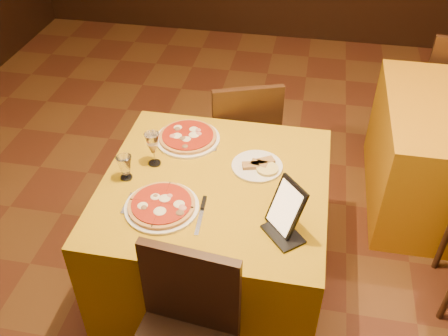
% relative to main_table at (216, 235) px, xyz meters
% --- Properties ---
extents(floor, '(6.00, 7.00, 0.01)m').
position_rel_main_table_xyz_m(floor, '(0.37, -0.10, -0.38)').
color(floor, '#5E2D19').
rests_on(floor, ground).
extents(main_table, '(1.10, 1.10, 0.75)m').
position_rel_main_table_xyz_m(main_table, '(0.00, 0.00, 0.00)').
color(main_table, '#B5870B').
rests_on(main_table, floor).
extents(chair_main_far, '(0.59, 0.59, 0.91)m').
position_rel_main_table_xyz_m(chair_main_far, '(0.00, 0.83, 0.08)').
color(chair_main_far, black).
rests_on(chair_main_far, floor).
extents(chair_side_far, '(0.46, 0.46, 0.91)m').
position_rel_main_table_xyz_m(chair_side_far, '(1.44, 1.76, 0.08)').
color(chair_side_far, black).
rests_on(chair_side_far, floor).
extents(pizza_near, '(0.34, 0.34, 0.03)m').
position_rel_main_table_xyz_m(pizza_near, '(-0.20, -0.23, 0.39)').
color(pizza_near, white).
rests_on(pizza_near, main_table).
extents(pizza_far, '(0.35, 0.35, 0.03)m').
position_rel_main_table_xyz_m(pizza_far, '(-0.21, 0.32, 0.39)').
color(pizza_far, white).
rests_on(pizza_far, main_table).
extents(cutlet_dish, '(0.26, 0.26, 0.03)m').
position_rel_main_table_xyz_m(cutlet_dish, '(0.19, 0.15, 0.39)').
color(cutlet_dish, white).
rests_on(cutlet_dish, main_table).
extents(wine_glass, '(0.10, 0.10, 0.19)m').
position_rel_main_table_xyz_m(wine_glass, '(-0.33, 0.08, 0.47)').
color(wine_glass, '#D9B67B').
rests_on(wine_glass, main_table).
extents(water_glass, '(0.07, 0.07, 0.13)m').
position_rel_main_table_xyz_m(water_glass, '(-0.43, -0.05, 0.44)').
color(water_glass, silver).
rests_on(water_glass, main_table).
extents(tablet, '(0.18, 0.19, 0.23)m').
position_rel_main_table_xyz_m(tablet, '(0.36, -0.24, 0.49)').
color(tablet, black).
rests_on(tablet, main_table).
extents(knife, '(0.03, 0.24, 0.01)m').
position_rel_main_table_xyz_m(knife, '(-0.01, -0.25, 0.38)').
color(knife, silver).
rests_on(knife, main_table).
extents(fork_near, '(0.02, 0.14, 0.01)m').
position_rel_main_table_xyz_m(fork_near, '(-0.37, -0.23, 0.38)').
color(fork_near, silver).
rests_on(fork_near, main_table).
extents(fork_far, '(0.06, 0.17, 0.01)m').
position_rel_main_table_xyz_m(fork_far, '(-0.07, 0.32, 0.38)').
color(fork_far, '#B4B6BC').
rests_on(fork_far, main_table).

